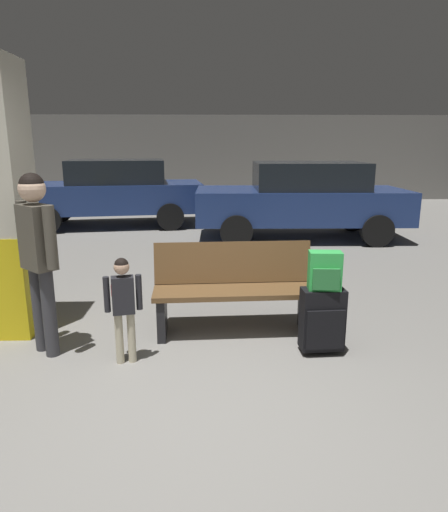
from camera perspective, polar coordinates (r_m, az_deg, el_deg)
ground_plane at (r=6.99m, az=-2.19°, el=-1.88°), size 18.00×18.00×0.10m
garage_back_wall at (r=15.59m, az=-1.92°, el=12.20°), size 18.00×0.12×2.80m
bench at (r=4.53m, az=1.32°, el=-4.18°), size 1.62×0.60×0.89m
suitcase at (r=4.19m, az=12.26°, el=-7.82°), size 0.39×0.25×0.60m
backpack_bright at (r=4.04m, az=12.58°, el=-1.88°), size 0.29×0.21×0.34m
child at (r=3.92m, az=-12.58°, el=-5.34°), size 0.31×0.18×0.94m
adult at (r=4.22m, az=-22.40°, el=1.24°), size 0.43×0.40×1.62m
parked_car_far at (r=10.83m, az=-13.79°, el=7.95°), size 4.29×2.24×1.51m
parked_car_near at (r=9.20m, az=9.81°, el=7.16°), size 4.12×1.84×1.51m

